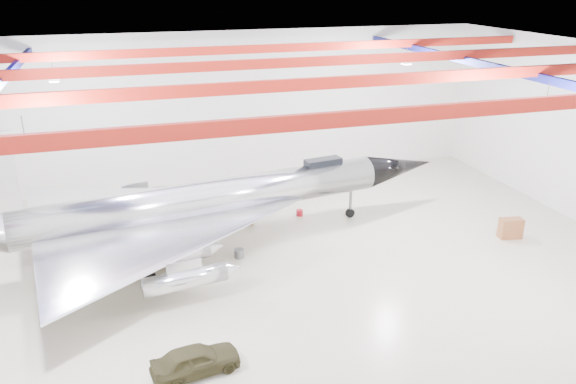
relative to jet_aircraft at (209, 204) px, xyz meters
name	(u,v)px	position (x,y,z in m)	size (l,w,h in m)	color
floor	(277,273)	(2.74, -4.27, -2.59)	(40.00, 40.00, 0.00)	#BCB395
wall_back	(219,109)	(2.74, 10.73, 2.91)	(40.00, 40.00, 0.00)	silver
ceiling	(275,60)	(2.74, -4.27, 8.41)	(40.00, 40.00, 0.00)	#0A0F38
ceiling_structure	(275,75)	(2.74, -4.27, 7.73)	(39.50, 29.50, 1.08)	maroon
jet_aircraft	(209,204)	(0.00, 0.00, 0.00)	(28.93, 18.71, 7.90)	silver
jeep	(196,360)	(-2.48, -10.90, -2.00)	(1.41, 3.49, 1.19)	#332F19
desk	(511,228)	(17.15, -4.26, -1.99)	(1.32, 0.66, 1.21)	brown
crate_ply	(182,235)	(-1.46, 1.50, -2.43)	(0.47, 0.38, 0.33)	olive
engine_drum	(239,253)	(1.23, -1.97, -2.35)	(0.54, 0.54, 0.49)	#59595B
parts_bin	(253,215)	(3.24, 3.12, -2.39)	(0.59, 0.47, 0.41)	olive
crate_small	(164,216)	(-2.22, 4.68, -2.46)	(0.38, 0.31, 0.27)	#59595B
tool_chest	(300,213)	(6.24, 2.53, -2.40)	(0.44, 0.44, 0.39)	maroon
oil_barrel	(249,222)	(2.77, 2.17, -2.41)	(0.54, 0.43, 0.37)	olive
spares_box	(282,198)	(5.95, 5.44, -2.44)	(0.35, 0.35, 0.31)	#59595B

